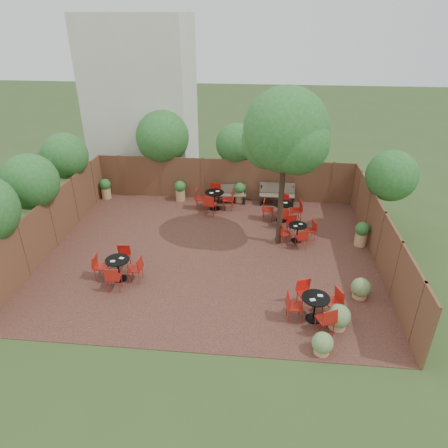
# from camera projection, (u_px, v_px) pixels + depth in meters

# --- Properties ---
(ground) EXTENTS (80.00, 80.00, 0.00)m
(ground) POSITION_uv_depth(u_px,v_px,m) (211.00, 253.00, 15.12)
(ground) COLOR #354F23
(ground) RESTS_ON ground
(courtyard_paving) EXTENTS (12.00, 10.00, 0.02)m
(courtyard_paving) POSITION_uv_depth(u_px,v_px,m) (211.00, 253.00, 15.11)
(courtyard_paving) COLOR #341C15
(courtyard_paving) RESTS_ON ground
(fence_back) EXTENTS (12.00, 0.08, 2.00)m
(fence_back) POSITION_uv_depth(u_px,v_px,m) (224.00, 179.00, 19.05)
(fence_back) COLOR #4F311D
(fence_back) RESTS_ON ground
(fence_left) EXTENTS (0.08, 10.00, 2.00)m
(fence_left) POSITION_uv_depth(u_px,v_px,m) (52.00, 222.00, 15.18)
(fence_left) COLOR #4F311D
(fence_left) RESTS_ON ground
(fence_right) EXTENTS (0.08, 10.00, 2.00)m
(fence_right) POSITION_uv_depth(u_px,v_px,m) (380.00, 238.00, 14.12)
(fence_right) COLOR #4F311D
(fence_right) RESTS_ON ground
(neighbour_building) EXTENTS (5.00, 4.00, 8.00)m
(neighbour_building) POSITION_uv_depth(u_px,v_px,m) (143.00, 100.00, 20.69)
(neighbour_building) COLOR beige
(neighbour_building) RESTS_ON ground
(overhang_foliage) EXTENTS (15.38, 10.75, 2.65)m
(overhang_foliage) POSITION_uv_depth(u_px,v_px,m) (184.00, 156.00, 16.84)
(overhang_foliage) COLOR #215F1F
(overhang_foliage) RESTS_ON ground
(courtyard_tree) EXTENTS (3.00, 2.94, 5.90)m
(courtyard_tree) POSITION_uv_depth(u_px,v_px,m) (285.00, 135.00, 13.80)
(courtyard_tree) COLOR black
(courtyard_tree) RESTS_ON courtyard_paving
(park_bench_left) EXTENTS (1.39, 0.55, 0.84)m
(park_bench_left) POSITION_uv_depth(u_px,v_px,m) (231.00, 194.00, 18.94)
(park_bench_left) COLOR brown
(park_bench_left) RESTS_ON courtyard_paving
(park_bench_right) EXTENTS (1.62, 0.54, 1.00)m
(park_bench_right) POSITION_uv_depth(u_px,v_px,m) (277.00, 194.00, 18.73)
(park_bench_right) COLOR brown
(park_bench_right) RESTS_ON courtyard_paving
(bistro_tables) EXTENTS (7.94, 8.83, 0.96)m
(bistro_tables) POSITION_uv_depth(u_px,v_px,m) (242.00, 235.00, 15.36)
(bistro_tables) COLOR black
(bistro_tables) RESTS_ON courtyard_paving
(planters) EXTENTS (11.83, 4.08, 0.98)m
(planters) POSITION_uv_depth(u_px,v_px,m) (213.00, 199.00, 18.18)
(planters) COLOR tan
(planters) RESTS_ON courtyard_paving
(low_shrubs) EXTENTS (2.05, 3.10, 0.74)m
(low_shrubs) POSITION_uv_depth(u_px,v_px,m) (342.00, 314.00, 11.58)
(low_shrubs) COLOR tan
(low_shrubs) RESTS_ON courtyard_paving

